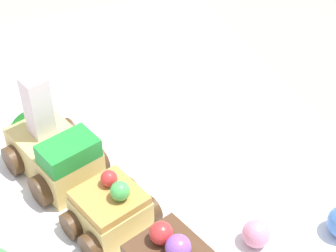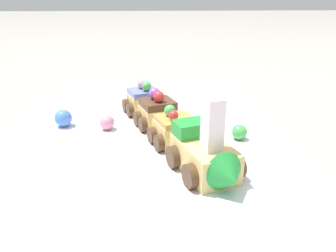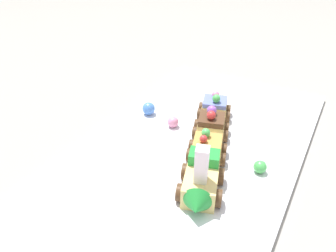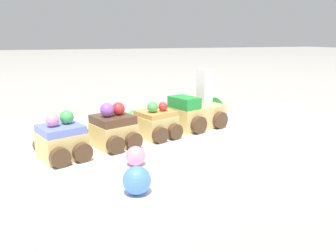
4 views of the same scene
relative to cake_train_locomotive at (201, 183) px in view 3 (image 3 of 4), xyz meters
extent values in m
plane|color=gray|center=(-0.09, -0.08, -0.04)|extent=(10.00, 10.00, 0.00)
cube|color=white|center=(-0.09, -0.08, -0.03)|extent=(0.80, 0.43, 0.01)
cube|color=#E5C675|center=(-0.01, 0.00, -0.01)|extent=(0.11, 0.08, 0.04)
cube|color=green|center=(-0.04, -0.01, 0.02)|extent=(0.05, 0.06, 0.02)
cone|color=green|center=(0.05, 0.02, 0.00)|extent=(0.04, 0.06, 0.05)
cube|color=white|center=(0.01, 0.00, 0.02)|extent=(0.03, 0.03, 0.02)
cube|color=white|center=(0.01, 0.00, 0.05)|extent=(0.03, 0.03, 0.02)
cube|color=white|center=(0.01, 0.00, 0.07)|extent=(0.03, 0.03, 0.02)
cylinder|color=#4C331E|center=(0.03, -0.03, -0.01)|extent=(0.03, 0.02, 0.03)
cylinder|color=#4C331E|center=(0.01, 0.04, -0.01)|extent=(0.03, 0.02, 0.03)
cylinder|color=#4C331E|center=(-0.02, -0.04, -0.01)|extent=(0.03, 0.02, 0.03)
cylinder|color=#4C331E|center=(-0.04, 0.02, -0.01)|extent=(0.03, 0.02, 0.03)
cube|color=#E5C675|center=(-0.10, -0.03, -0.01)|extent=(0.07, 0.07, 0.04)
cube|color=#CC9347|center=(-0.10, -0.03, 0.01)|extent=(0.07, 0.07, 0.01)
sphere|color=#4CBC56|center=(-0.11, -0.04, 0.03)|extent=(0.02, 0.02, 0.02)
sphere|color=red|center=(-0.09, -0.04, 0.02)|extent=(0.02, 0.02, 0.01)
cylinder|color=#4C331E|center=(-0.08, -0.06, -0.01)|extent=(0.03, 0.02, 0.03)
cylinder|color=#4C331E|center=(-0.10, 0.00, -0.01)|extent=(0.03, 0.02, 0.03)
cylinder|color=#4C331E|center=(-0.10, -0.07, -0.01)|extent=(0.03, 0.02, 0.03)
cylinder|color=#4C331E|center=(-0.12, -0.01, -0.01)|extent=(0.03, 0.02, 0.03)
cube|color=#E5C675|center=(-0.18, -0.06, -0.01)|extent=(0.07, 0.07, 0.04)
cube|color=brown|center=(-0.18, -0.06, 0.01)|extent=(0.07, 0.07, 0.01)
sphere|color=#9956C6|center=(-0.18, -0.06, 0.03)|extent=(0.03, 0.03, 0.02)
sphere|color=red|center=(-0.17, -0.05, 0.03)|extent=(0.02, 0.02, 0.02)
cylinder|color=#4C331E|center=(-0.15, -0.08, -0.01)|extent=(0.03, 0.02, 0.03)
cylinder|color=#4C331E|center=(-0.17, -0.02, -0.01)|extent=(0.03, 0.02, 0.03)
cylinder|color=#4C331E|center=(-0.18, -0.09, -0.01)|extent=(0.03, 0.02, 0.03)
cylinder|color=#4C331E|center=(-0.20, -0.03, -0.01)|extent=(0.03, 0.02, 0.03)
cube|color=#E5C675|center=(-0.25, -0.08, -0.01)|extent=(0.07, 0.07, 0.04)
cube|color=#6B7AC6|center=(-0.25, -0.08, 0.01)|extent=(0.07, 0.07, 0.01)
sphere|color=pink|center=(-0.26, -0.08, 0.03)|extent=(0.02, 0.02, 0.02)
sphere|color=#4CBC56|center=(-0.24, -0.08, 0.03)|extent=(0.02, 0.02, 0.02)
cylinder|color=#4C331E|center=(-0.23, -0.11, -0.01)|extent=(0.03, 0.02, 0.03)
cylinder|color=#4C331E|center=(-0.25, -0.05, -0.01)|extent=(0.03, 0.02, 0.03)
cylinder|color=#4C331E|center=(-0.26, -0.12, -0.01)|extent=(0.03, 0.02, 0.03)
cylinder|color=#4C331E|center=(-0.28, -0.05, -0.01)|extent=(0.03, 0.02, 0.03)
sphere|color=pink|center=(-0.17, -0.15, -0.01)|extent=(0.03, 0.03, 0.03)
sphere|color=#4CBC56|center=(-0.11, 0.07, -0.02)|extent=(0.02, 0.02, 0.02)
sphere|color=#4C84E0|center=(-0.19, -0.22, -0.01)|extent=(0.03, 0.03, 0.03)
camera|label=1|loc=(-0.43, 0.05, 0.38)|focal=60.00mm
camera|label=2|loc=(0.37, -0.08, 0.19)|focal=35.00mm
camera|label=3|loc=(0.38, 0.16, 0.38)|focal=35.00mm
camera|label=4|loc=(-0.27, -0.53, 0.13)|focal=35.00mm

